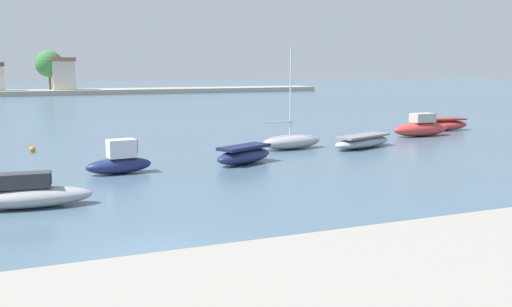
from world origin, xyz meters
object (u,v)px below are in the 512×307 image
Objects in this scene: moored_boat_5 at (362,142)px; moored_boat_6 at (421,128)px; moored_boat_2 at (120,161)px; moored_boat_4 at (292,141)px; mooring_buoy_3 at (17,181)px; moored_boat_3 at (244,155)px; moored_boat_7 at (442,125)px; mooring_buoy_2 at (438,122)px; mooring_buoy_0 at (32,149)px; moored_boat_1 at (29,195)px.

moored_boat_6 is at bearing 3.07° from moored_boat_5.
moored_boat_4 reaches higher than moored_boat_2.
moored_boat_6 is 29.44m from mooring_buoy_3.
moored_boat_3 reaches higher than moored_boat_5.
moored_boat_7 is 16.04× the size of mooring_buoy_2.
moored_boat_4 is at bearing -154.86° from mooring_buoy_2.
moored_boat_3 is at bearing -160.52° from moored_boat_6.
mooring_buoy_3 is at bearing 169.90° from moored_boat_5.
moored_boat_2 is 10.04m from mooring_buoy_0.
moored_boat_6 reaches higher than mooring_buoy_2.
moored_boat_3 is 0.85× the size of moored_boat_6.
moored_boat_2 reaches higher than mooring_buoy_3.
moored_boat_4 is at bearing -17.63° from mooring_buoy_0.
mooring_buoy_3 is (-4.72, -1.13, -0.45)m from moored_boat_2.
mooring_buoy_3 is (-28.42, -7.66, -0.48)m from moored_boat_6.
moored_boat_7 is 13.24× the size of mooring_buoy_3.
moored_boat_6 reaches higher than moored_boat_7.
moored_boat_3 is 13.91× the size of mooring_buoy_2.
mooring_buoy_0 is 10.40m from mooring_buoy_3.
moored_boat_2 is at bearing 155.83° from moored_boat_3.
mooring_buoy_3 reaches higher than mooring_buoy_2.
mooring_buoy_2 is at bearing 6.99° from mooring_buoy_0.
mooring_buoy_0 is (0.36, 14.87, -0.30)m from moored_boat_1.
moored_boat_3 is 18.05m from moored_boat_6.
moored_boat_4 reaches higher than moored_boat_5.
mooring_buoy_2 is (7.61, 7.03, -0.52)m from moored_boat_6.
moored_boat_4 is 1.31× the size of moored_boat_6.
moored_boat_4 is 4.75m from moored_boat_5.
moored_boat_1 is 12.33× the size of mooring_buoy_0.
mooring_buoy_2 is at bearing 1.41° from moored_boat_3.
moored_boat_5 is at bearing -22.14° from moored_boat_4.
moored_boat_6 reaches higher than moored_boat_5.
mooring_buoy_2 is (31.32, 13.56, -0.48)m from moored_boat_2.
moored_boat_4 is at bearing 36.01° from moored_boat_1.
moored_boat_1 is 0.96× the size of moored_boat_7.
moored_boat_7 is (21.18, 8.77, 0.01)m from moored_boat_3.
moored_boat_3 is 0.87× the size of moored_boat_7.
moored_boat_4 is at bearing 18.43° from mooring_buoy_3.
moored_boat_5 is (20.47, 8.72, -0.09)m from moored_boat_1.
moored_boat_2 is at bearing 13.50° from mooring_buoy_3.
moored_boat_7 is at bearing 28.54° from moored_boat_1.
moored_boat_3 is 11.48× the size of mooring_buoy_3.
moored_boat_5 is (16.20, 3.09, -0.24)m from moored_boat_2.
moored_boat_4 is 16.29m from mooring_buoy_0.
mooring_buoy_2 is at bearing 17.26° from moored_boat_2.
mooring_buoy_0 is (-27.62, 2.71, -0.48)m from moored_boat_6.
mooring_buoy_2 is at bearing 42.12° from moored_boat_6.
moored_boat_7 reaches higher than moored_boat_5.
moored_boat_4 is 12.30m from moored_boat_6.
moored_boat_5 is 18.76× the size of mooring_buoy_2.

